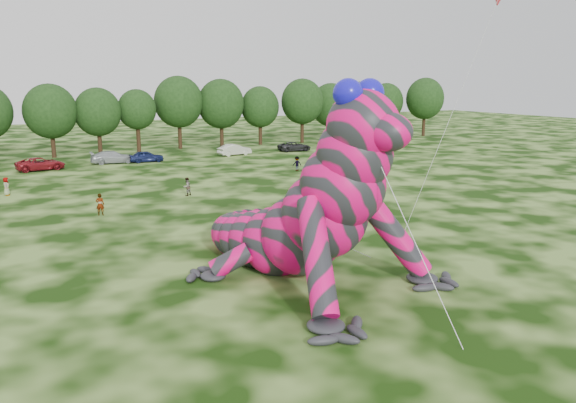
% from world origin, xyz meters
% --- Properties ---
extents(ground, '(240.00, 240.00, 0.00)m').
position_xyz_m(ground, '(0.00, 0.00, 0.00)').
color(ground, '#16330A').
rests_on(ground, ground).
extents(inflatable_gecko, '(22.50, 24.47, 10.03)m').
position_xyz_m(inflatable_gecko, '(-4.28, 3.47, 5.02)').
color(inflatable_gecko, '#E10763').
rests_on(inflatable_gecko, ground).
extents(flying_kite, '(3.38, 4.82, 15.69)m').
position_xyz_m(flying_kite, '(8.96, 2.61, 13.66)').
color(flying_kite, red).
rests_on(flying_kite, ground).
extents(tree_7, '(6.68, 6.01, 9.48)m').
position_xyz_m(tree_7, '(-10.08, 56.80, 4.74)').
color(tree_7, black).
rests_on(tree_7, ground).
extents(tree_8, '(6.14, 5.53, 8.94)m').
position_xyz_m(tree_8, '(-4.22, 56.99, 4.47)').
color(tree_8, black).
rests_on(tree_8, ground).
extents(tree_9, '(5.27, 4.74, 8.68)m').
position_xyz_m(tree_9, '(1.06, 57.35, 4.34)').
color(tree_9, black).
rests_on(tree_9, ground).
extents(tree_10, '(7.09, 6.38, 10.50)m').
position_xyz_m(tree_10, '(7.40, 58.58, 5.25)').
color(tree_10, black).
rests_on(tree_10, ground).
extents(tree_11, '(7.01, 6.31, 10.07)m').
position_xyz_m(tree_11, '(13.79, 58.20, 5.03)').
color(tree_11, black).
rests_on(tree_11, ground).
extents(tree_12, '(5.99, 5.39, 8.97)m').
position_xyz_m(tree_12, '(20.01, 57.74, 4.49)').
color(tree_12, black).
rests_on(tree_12, ground).
extents(tree_13, '(6.83, 6.15, 10.13)m').
position_xyz_m(tree_13, '(27.13, 57.13, 5.06)').
color(tree_13, black).
rests_on(tree_13, ground).
extents(tree_14, '(6.82, 6.14, 9.40)m').
position_xyz_m(tree_14, '(33.46, 58.72, 4.70)').
color(tree_14, black).
rests_on(tree_14, ground).
extents(tree_15, '(7.17, 6.45, 9.63)m').
position_xyz_m(tree_15, '(38.47, 57.77, 4.82)').
color(tree_15, black).
rests_on(tree_15, ground).
extents(tree_16, '(6.26, 5.63, 9.37)m').
position_xyz_m(tree_16, '(45.45, 59.37, 4.69)').
color(tree_16, black).
rests_on(tree_16, ground).
extents(tree_17, '(6.98, 6.28, 10.30)m').
position_xyz_m(tree_17, '(51.95, 56.66, 5.15)').
color(tree_17, black).
rests_on(tree_17, ground).
extents(car_2, '(5.48, 3.14, 1.44)m').
position_xyz_m(car_2, '(-12.52, 46.29, 0.72)').
color(car_2, maroon).
rests_on(car_2, ground).
extents(car_3, '(5.27, 2.31, 1.51)m').
position_xyz_m(car_3, '(-4.32, 47.96, 0.75)').
color(car_3, '#9DA3A6').
rests_on(car_3, ground).
extents(car_4, '(4.26, 1.98, 1.41)m').
position_xyz_m(car_4, '(-0.47, 47.03, 0.71)').
color(car_4, '#131C4A').
rests_on(car_4, ground).
extents(car_5, '(4.74, 2.25, 1.50)m').
position_xyz_m(car_5, '(11.53, 47.85, 0.75)').
color(car_5, beige).
rests_on(car_5, ground).
extents(car_6, '(4.85, 2.41, 1.32)m').
position_xyz_m(car_6, '(20.83, 48.10, 0.66)').
color(car_6, '#252528').
rests_on(car_6, ground).
extents(car_7, '(5.08, 2.59, 1.41)m').
position_xyz_m(car_7, '(29.61, 49.32, 0.71)').
color(car_7, white).
rests_on(car_7, ground).
extents(spectator_4, '(0.59, 0.83, 1.60)m').
position_xyz_m(spectator_4, '(-16.35, 32.46, 0.80)').
color(spectator_4, gray).
rests_on(spectator_4, ground).
extents(spectator_1, '(0.97, 0.90, 1.60)m').
position_xyz_m(spectator_1, '(-2.44, 24.94, 0.80)').
color(spectator_1, gray).
rests_on(spectator_1, ground).
extents(spectator_5, '(1.65, 1.36, 1.77)m').
position_xyz_m(spectator_5, '(6.27, 18.53, 0.89)').
color(spectator_5, gray).
rests_on(spectator_5, ground).
extents(spectator_2, '(1.13, 0.75, 1.63)m').
position_xyz_m(spectator_2, '(12.60, 32.38, 0.81)').
color(spectator_2, gray).
rests_on(spectator_2, ground).
extents(spectator_0, '(0.71, 0.58, 1.67)m').
position_xyz_m(spectator_0, '(-10.41, 20.98, 0.83)').
color(spectator_0, gray).
rests_on(spectator_0, ground).
extents(spectator_3, '(0.62, 1.05, 1.68)m').
position_xyz_m(spectator_3, '(15.17, 28.70, 0.84)').
color(spectator_3, gray).
rests_on(spectator_3, ground).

